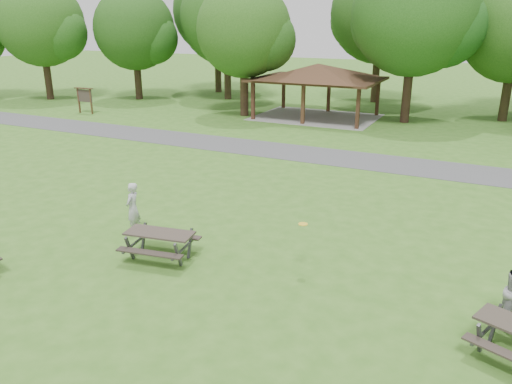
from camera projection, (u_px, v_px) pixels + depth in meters
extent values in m
plane|color=#37681D|center=(159.00, 274.00, 13.67)|extent=(160.00, 160.00, 0.00)
cube|color=#454547|center=(324.00, 156.00, 25.56)|extent=(120.00, 3.20, 0.02)
cube|color=#361D13|center=(253.00, 101.00, 34.53)|extent=(0.22, 0.22, 2.60)
cube|color=#362113|center=(284.00, 91.00, 39.12)|extent=(0.22, 0.22, 2.60)
cube|color=#3A2315|center=(303.00, 105.00, 33.00)|extent=(0.22, 0.22, 2.60)
cube|color=#3D2516|center=(329.00, 94.00, 37.58)|extent=(0.22, 0.22, 2.60)
cube|color=#321D12|center=(358.00, 109.00, 31.46)|extent=(0.22, 0.22, 2.60)
cube|color=#341F13|center=(378.00, 98.00, 36.04)|extent=(0.22, 0.22, 2.60)
cube|color=#342014|center=(317.00, 79.00, 34.84)|extent=(8.60, 6.60, 0.16)
pyramid|color=#382316|center=(318.00, 71.00, 34.65)|extent=(7.01, 7.01, 1.00)
cube|color=gray|center=(316.00, 117.00, 35.71)|extent=(8.40, 6.40, 0.03)
cube|color=#3A2115|center=(79.00, 101.00, 37.22)|extent=(0.10, 0.10, 1.80)
cube|color=#3D2816|center=(91.00, 102.00, 36.73)|extent=(0.10, 0.10, 1.80)
cube|color=#302723|center=(84.00, 96.00, 36.84)|extent=(1.40, 0.06, 0.90)
cube|color=#301F13|center=(84.00, 88.00, 36.67)|extent=(1.60, 0.30, 0.06)
cylinder|color=black|center=(48.00, 78.00, 43.39)|extent=(0.60, 0.60, 3.67)
sphere|color=#204B15|center=(41.00, 23.00, 41.91)|extent=(7.20, 7.20, 7.20)
sphere|color=#1C4A15|center=(59.00, 32.00, 41.73)|extent=(4.68, 4.68, 4.68)
sphere|color=#1B4614|center=(28.00, 30.00, 42.51)|extent=(4.32, 4.32, 4.32)
cylinder|color=black|center=(138.00, 80.00, 43.51)|extent=(0.60, 0.60, 3.32)
sphere|color=#194012|center=(134.00, 29.00, 42.13)|extent=(6.80, 6.80, 6.80)
sphere|color=#194614|center=(152.00, 38.00, 41.98)|extent=(4.42, 4.42, 4.42)
sphere|color=#154C16|center=(121.00, 35.00, 42.70)|extent=(4.08, 4.08, 4.08)
cylinder|color=black|center=(228.00, 77.00, 43.49)|extent=(0.60, 0.60, 3.85)
sphere|color=#1C4614|center=(227.00, 18.00, 41.90)|extent=(7.80, 7.80, 7.80)
sphere|color=#194614|center=(247.00, 28.00, 41.68)|extent=(5.07, 5.07, 5.07)
sphere|color=#1B4112|center=(210.00, 25.00, 42.57)|extent=(4.68, 4.68, 4.68)
cylinder|color=#312016|center=(244.00, 91.00, 35.95)|extent=(0.60, 0.60, 3.50)
sphere|color=#214B15|center=(244.00, 30.00, 34.57)|extent=(6.60, 6.60, 6.60)
sphere|color=#1B4413|center=(265.00, 40.00, 34.42)|extent=(4.29, 4.29, 4.29)
sphere|color=#1E4F16|center=(226.00, 37.00, 35.11)|extent=(3.96, 3.96, 3.96)
cylinder|color=black|center=(407.00, 92.00, 33.41)|extent=(0.60, 0.60, 4.02)
sphere|color=#1C4915|center=(415.00, 13.00, 31.77)|extent=(8.00, 8.00, 8.00)
sphere|color=#154413|center=(443.00, 26.00, 31.54)|extent=(5.20, 5.20, 5.20)
sphere|color=#184413|center=(388.00, 23.00, 32.47)|extent=(4.80, 4.80, 4.80)
cylinder|color=black|center=(506.00, 96.00, 33.99)|extent=(0.60, 0.60, 3.43)
sphere|color=#164513|center=(492.00, 37.00, 33.15)|extent=(4.20, 4.20, 4.20)
cylinder|color=black|center=(218.00, 69.00, 47.62)|extent=(0.60, 0.60, 4.38)
sphere|color=#194212|center=(217.00, 11.00, 45.92)|extent=(8.00, 8.00, 8.00)
sphere|color=#204B15|center=(235.00, 20.00, 45.69)|extent=(5.20, 5.20, 5.20)
sphere|color=#1E4B15|center=(201.00, 18.00, 46.62)|extent=(4.80, 4.80, 4.80)
cylinder|color=#322316|center=(376.00, 77.00, 41.85)|extent=(0.60, 0.60, 4.13)
sphere|color=#1D4814|center=(381.00, 13.00, 40.19)|extent=(8.00, 8.00, 8.00)
sphere|color=#204A15|center=(403.00, 24.00, 39.96)|extent=(5.20, 5.20, 5.20)
sphere|color=#214F16|center=(360.00, 21.00, 40.89)|extent=(4.80, 4.80, 4.80)
cube|color=#322A24|center=(159.00, 233.00, 14.33)|extent=(2.07, 1.10, 0.05)
cube|color=black|center=(149.00, 253.00, 13.85)|extent=(1.99, 0.60, 0.04)
cube|color=#2E2521|center=(170.00, 235.00, 15.02)|extent=(1.99, 0.60, 0.04)
cube|color=#3F3F42|center=(130.00, 248.00, 14.29)|extent=(0.13, 0.42, 0.85)
cube|color=#3D3D3F|center=(144.00, 237.00, 15.04)|extent=(0.13, 0.42, 0.85)
cube|color=#404043|center=(137.00, 242.00, 14.65)|extent=(0.33, 1.59, 0.05)
cube|color=#47474A|center=(178.00, 255.00, 13.88)|extent=(0.13, 0.42, 0.85)
cube|color=#434346|center=(190.00, 243.00, 14.63)|extent=(0.13, 0.42, 0.85)
cube|color=#3D3D3F|center=(184.00, 248.00, 14.25)|extent=(0.33, 1.59, 0.05)
cube|color=#454547|center=(479.00, 338.00, 10.27)|extent=(0.20, 0.40, 0.84)
cube|color=#3B3B3D|center=(495.00, 323.00, 10.79)|extent=(0.20, 0.40, 0.84)
cube|color=#3E3E40|center=(488.00, 329.00, 10.52)|extent=(0.61, 1.49, 0.05)
cylinder|color=gold|center=(303.00, 224.00, 13.23)|extent=(0.27, 0.27, 0.02)
imported|color=#AFAFB2|center=(133.00, 208.00, 16.07)|extent=(0.53, 0.70, 1.71)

